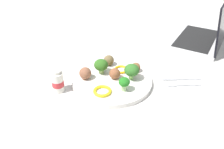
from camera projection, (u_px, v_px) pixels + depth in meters
ground_plane at (112, 83)px, 0.85m from camera, size 4.00×4.00×0.00m
plate at (112, 81)px, 0.85m from camera, size 0.28×0.28×0.02m
broccoli_floret_front_right at (132, 70)px, 0.82m from camera, size 0.05×0.05×0.06m
broccoli_floret_front_left at (124, 83)px, 0.77m from camera, size 0.04×0.04×0.05m
broccoli_floret_back_right at (101, 65)px, 0.86m from camera, size 0.05×0.05×0.05m
meatball_back_left at (115, 74)px, 0.84m from camera, size 0.04×0.04×0.04m
meatball_front_right at (136, 67)px, 0.88m from camera, size 0.03×0.03×0.03m
meatball_back_right at (110, 60)px, 0.91m from camera, size 0.04×0.04×0.04m
meatball_mid_left at (85, 73)px, 0.83m from camera, size 0.04×0.04×0.04m
pepper_ring_far_rim at (121, 69)px, 0.89m from camera, size 0.06×0.06×0.01m
pepper_ring_back_right at (102, 91)px, 0.78m from camera, size 0.07×0.07×0.01m
napkin at (182, 82)px, 0.85m from camera, size 0.18×0.13×0.01m
fork at (182, 84)px, 0.83m from camera, size 0.12×0.03×0.01m
knife at (179, 78)px, 0.86m from camera, size 0.15×0.03×0.01m
yogurt_bottle at (58, 82)px, 0.79m from camera, size 0.04×0.04×0.08m
laptop at (204, 35)px, 1.10m from camera, size 0.37×0.39×0.22m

